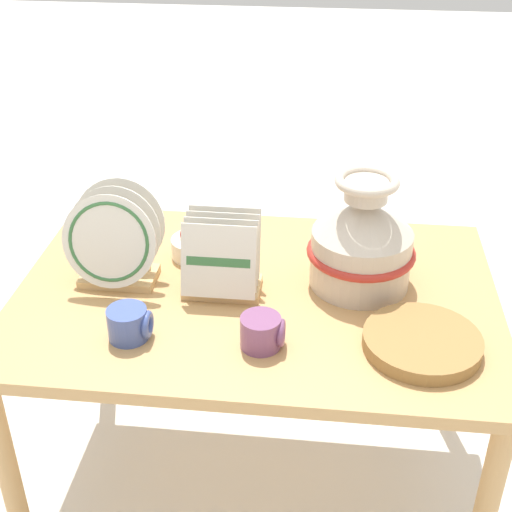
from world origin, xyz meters
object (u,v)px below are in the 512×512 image
at_px(wicker_charger_stack, 422,342).
at_px(mug_plum_glaze, 263,332).
at_px(dish_rack_round_plates, 115,245).
at_px(fruit_bowl, 195,245).
at_px(mug_cobalt_glaze, 130,324).
at_px(ceramic_vase, 362,240).
at_px(dish_rack_square_plates, 222,264).

distance_m(wicker_charger_stack, mug_plum_glaze, 0.38).
relative_size(dish_rack_round_plates, fruit_bowl, 1.97).
bearing_deg(mug_cobalt_glaze, ceramic_vase, 29.12).
bearing_deg(wicker_charger_stack, dish_rack_round_plates, 165.61).
height_order(dish_rack_square_plates, fruit_bowl, dish_rack_square_plates).
bearing_deg(dish_rack_round_plates, wicker_charger_stack, -14.39).
bearing_deg(dish_rack_square_plates, mug_cobalt_glaze, -129.61).
relative_size(dish_rack_square_plates, mug_plum_glaze, 2.01).
bearing_deg(wicker_charger_stack, ceramic_vase, 118.23).
bearing_deg(fruit_bowl, wicker_charger_stack, -30.67).
bearing_deg(mug_cobalt_glaze, mug_plum_glaze, 0.58).
bearing_deg(ceramic_vase, mug_plum_glaze, -127.17).
height_order(dish_rack_round_plates, mug_cobalt_glaze, dish_rack_round_plates).
bearing_deg(mug_cobalt_glaze, dish_rack_square_plates, 50.39).
bearing_deg(mug_plum_glaze, mug_cobalt_glaze, -179.42).
bearing_deg(dish_rack_square_plates, wicker_charger_stack, -20.87).
relative_size(dish_rack_square_plates, wicker_charger_stack, 0.76).
relative_size(dish_rack_square_plates, fruit_bowl, 1.57).
height_order(dish_rack_square_plates, mug_plum_glaze, dish_rack_square_plates).
bearing_deg(ceramic_vase, mug_cobalt_glaze, -150.88).
height_order(ceramic_vase, mug_plum_glaze, ceramic_vase).
distance_m(ceramic_vase, dish_rack_square_plates, 0.38).
bearing_deg(dish_rack_square_plates, fruit_bowl, 121.83).
height_order(dish_rack_round_plates, dish_rack_square_plates, dish_rack_round_plates).
distance_m(dish_rack_round_plates, dish_rack_square_plates, 0.29).
height_order(dish_rack_round_plates, mug_plum_glaze, dish_rack_round_plates).
xyz_separation_m(ceramic_vase, dish_rack_square_plates, (-0.37, -0.08, -0.05)).
xyz_separation_m(ceramic_vase, dish_rack_round_plates, (-0.66, -0.07, -0.02)).
height_order(ceramic_vase, dish_rack_square_plates, ceramic_vase).
distance_m(ceramic_vase, mug_cobalt_glaze, 0.64).
bearing_deg(dish_rack_square_plates, mug_plum_glaze, -59.80).
relative_size(wicker_charger_stack, fruit_bowl, 2.07).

